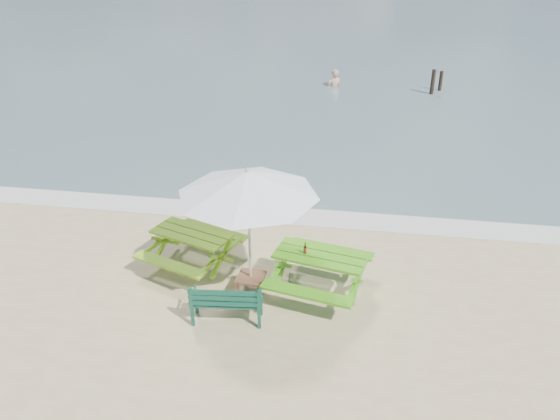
% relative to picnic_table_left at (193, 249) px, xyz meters
% --- Properties ---
extents(foam_strip, '(22.00, 0.90, 0.01)m').
position_rel_picnic_table_left_xyz_m(foam_strip, '(1.49, 2.51, -0.38)').
color(foam_strip, silver).
rests_on(foam_strip, ground).
extents(picnic_table_left, '(2.21, 2.32, 0.80)m').
position_rel_picnic_table_left_xyz_m(picnic_table_left, '(0.00, 0.00, 0.00)').
color(picnic_table_left, '#80B81B').
rests_on(picnic_table_left, ground).
extents(picnic_table_right, '(2.13, 2.28, 0.84)m').
position_rel_picnic_table_left_xyz_m(picnic_table_right, '(2.74, -0.49, 0.02)').
color(picnic_table_right, '#489717').
rests_on(picnic_table_right, ground).
extents(park_bench, '(1.34, 0.57, 0.80)m').
position_rel_picnic_table_left_xyz_m(park_bench, '(1.16, -1.68, -0.14)').
color(park_bench, '#0F4130').
rests_on(park_bench, ground).
extents(side_table, '(0.57, 0.57, 0.34)m').
position_rel_picnic_table_left_xyz_m(side_table, '(1.40, -0.73, -0.21)').
color(side_table, brown).
rests_on(side_table, ground).
extents(patio_umbrella, '(2.83, 2.83, 2.61)m').
position_rel_picnic_table_left_xyz_m(patio_umbrella, '(1.40, -0.73, 1.98)').
color(patio_umbrella, silver).
rests_on(patio_umbrella, ground).
extents(beer_bottle, '(0.06, 0.06, 0.24)m').
position_rel_picnic_table_left_xyz_m(beer_bottle, '(2.44, -0.49, 0.53)').
color(beer_bottle, brown).
rests_on(beer_bottle, picnic_table_right).
extents(swimmer, '(0.81, 0.69, 1.88)m').
position_rel_picnic_table_left_xyz_m(swimmer, '(2.00, 15.08, -0.58)').
color(swimmer, tan).
rests_on(swimmer, ground).
extents(mooring_pilings, '(0.56, 0.76, 1.25)m').
position_rel_picnic_table_left_xyz_m(mooring_pilings, '(6.38, 14.65, 0.00)').
color(mooring_pilings, black).
rests_on(mooring_pilings, ground).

